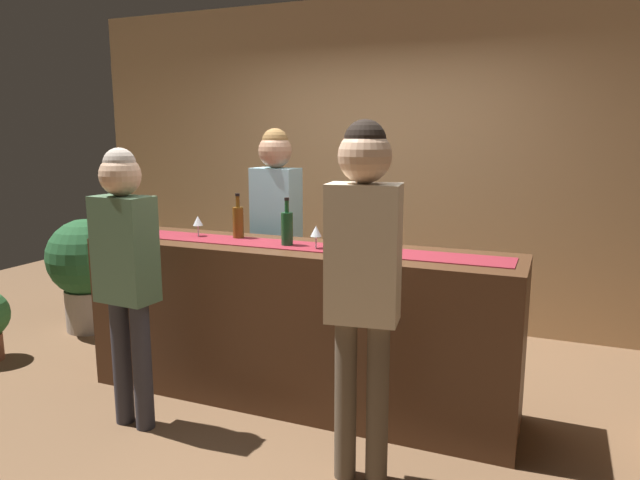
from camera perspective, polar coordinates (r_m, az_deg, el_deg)
name	(u,v)px	position (r m, az deg, el deg)	size (l,w,h in m)	color
ground_plane	(296,399)	(3.93, -2.40, -15.42)	(10.00, 10.00, 0.00)	brown
back_wall	(382,163)	(5.33, 6.17, 7.55)	(6.00, 0.12, 2.90)	tan
bar_counter	(295,324)	(3.74, -2.46, -8.33)	(2.78, 0.60, 1.03)	#472B19
counter_runner_cloth	(295,245)	(3.60, -2.52, -0.54)	(2.64, 0.28, 0.01)	maroon
wine_bottle_green	(287,228)	(3.59, -3.28, 1.20)	(0.07, 0.07, 0.30)	#194723
wine_bottle_amber	(238,222)	(3.88, -8.08, 1.80)	(0.07, 0.07, 0.30)	brown
wine_glass_near_customer	(198,221)	(3.99, -11.96, 1.80)	(0.07, 0.07, 0.14)	silver
wine_glass_mid_counter	(316,232)	(3.48, -0.40, 0.80)	(0.07, 0.07, 0.14)	silver
bartender	(276,219)	(4.29, -4.35, 2.10)	(0.36, 0.25, 1.76)	#26262B
customer_sipping	(363,263)	(2.73, 4.30, -2.31)	(0.36, 0.25, 1.78)	brown
customer_browsing	(126,260)	(3.46, -18.65, -1.91)	(0.35, 0.23, 1.64)	#33333D
potted_plant_tall	(87,266)	(5.45, -21.99, -2.42)	(0.68, 0.68, 0.99)	#9E9389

